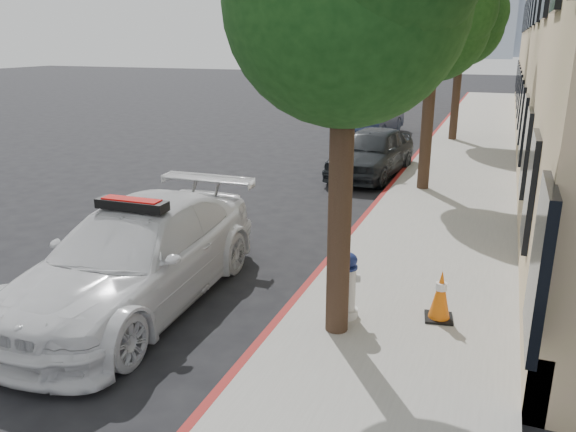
# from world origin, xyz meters

# --- Properties ---
(ground) EXTENTS (120.00, 120.00, 0.00)m
(ground) POSITION_xyz_m (0.00, 0.00, 0.00)
(ground) COLOR black
(ground) RESTS_ON ground
(sidewalk) EXTENTS (3.20, 50.00, 0.15)m
(sidewalk) POSITION_xyz_m (3.60, 10.00, 0.07)
(sidewalk) COLOR gray
(sidewalk) RESTS_ON ground
(curb_strip) EXTENTS (0.12, 50.00, 0.15)m
(curb_strip) POSITION_xyz_m (2.06, 10.00, 0.07)
(curb_strip) COLOR maroon
(curb_strip) RESTS_ON ground
(tree_near) EXTENTS (2.92, 2.82, 5.62)m
(tree_near) POSITION_xyz_m (2.93, -2.01, 4.27)
(tree_near) COLOR black
(tree_near) RESTS_ON sidewalk
(tree_mid) EXTENTS (2.77, 2.64, 5.43)m
(tree_mid) POSITION_xyz_m (2.93, 5.99, 4.16)
(tree_mid) COLOR black
(tree_mid) RESTS_ON sidewalk
(tree_far) EXTENTS (3.10, 3.00, 5.81)m
(tree_far) POSITION_xyz_m (2.93, 13.99, 4.39)
(tree_far) COLOR black
(tree_far) RESTS_ON sidewalk
(police_car) EXTENTS (2.29, 5.25, 1.65)m
(police_car) POSITION_xyz_m (-0.22, -2.01, 0.75)
(police_car) COLOR white
(police_car) RESTS_ON ground
(parked_car_mid) EXTENTS (2.09, 4.32, 1.42)m
(parked_car_mid) POSITION_xyz_m (1.20, 7.45, 0.71)
(parked_car_mid) COLOR black
(parked_car_mid) RESTS_ON ground
(parked_car_far) EXTENTS (1.69, 4.13, 1.33)m
(parked_car_far) POSITION_xyz_m (-0.28, 14.67, 0.66)
(parked_car_far) COLOR #151D35
(parked_car_far) RESTS_ON ground
(fire_hydrant) EXTENTS (0.40, 0.37, 0.95)m
(fire_hydrant) POSITION_xyz_m (2.91, -1.60, 0.61)
(fire_hydrant) COLOR silver
(fire_hydrant) RESTS_ON sidewalk
(traffic_cone) EXTENTS (0.43, 0.43, 0.72)m
(traffic_cone) POSITION_xyz_m (4.15, -1.22, 0.51)
(traffic_cone) COLOR black
(traffic_cone) RESTS_ON sidewalk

